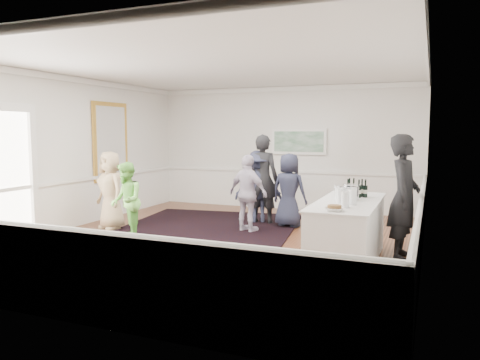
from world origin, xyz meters
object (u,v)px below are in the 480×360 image
at_px(serving_table, 347,232).
at_px(ice_bucket, 351,192).
at_px(guest_dark_b, 263,179).
at_px(bartender, 404,197).
at_px(guest_navy, 289,190).
at_px(nut_bowl, 334,208).
at_px(guest_tan, 111,190).
at_px(guest_lilac, 248,193).
at_px(guest_green, 126,201).
at_px(guest_dark_a, 258,187).

distance_m(serving_table, ice_bucket, 0.62).
xyz_separation_m(guest_dark_b, ice_bucket, (2.31, -2.34, 0.10)).
xyz_separation_m(bartender, guest_navy, (-2.41, 1.74, -0.21)).
distance_m(serving_table, guest_dark_b, 3.43).
xyz_separation_m(bartender, nut_bowl, (-0.80, -1.60, 0.01)).
height_order(ice_bucket, nut_bowl, ice_bucket).
distance_m(serving_table, guest_tan, 5.08).
relative_size(serving_table, guest_lilac, 1.53).
relative_size(serving_table, guest_tan, 1.48).
distance_m(bartender, nut_bowl, 1.78).
bearing_deg(bartender, guest_green, 100.48).
xyz_separation_m(serving_table, guest_dark_b, (-2.29, 2.50, 0.50)).
distance_m(ice_bucket, nut_bowl, 1.15).
relative_size(guest_tan, guest_dark_a, 1.01).
relative_size(guest_tan, guest_lilac, 1.03).
bearing_deg(nut_bowl, guest_dark_a, 124.02).
distance_m(bartender, guest_navy, 2.98).
height_order(guest_dark_a, nut_bowl, guest_dark_a).
distance_m(guest_green, ice_bucket, 4.18).
height_order(guest_green, guest_dark_a, guest_dark_a).
relative_size(guest_green, guest_dark_b, 0.74).
distance_m(guest_tan, guest_dark_a, 3.20).
relative_size(serving_table, ice_bucket, 9.28).
bearing_deg(bartender, guest_tan, 93.05).
xyz_separation_m(bartender, ice_bucket, (-0.76, -0.45, 0.09)).
height_order(serving_table, guest_dark_a, guest_dark_a).
bearing_deg(serving_table, guest_navy, 124.88).
height_order(guest_green, nut_bowl, guest_green).
distance_m(serving_table, guest_green, 4.16).
xyz_separation_m(guest_navy, ice_bucket, (1.65, -2.19, 0.30)).
bearing_deg(guest_green, bartender, 57.93).
bearing_deg(guest_dark_b, guest_dark_a, -19.71).
bearing_deg(guest_lilac, bartender, -179.61).
bearing_deg(guest_green, ice_bucket, 52.96).
relative_size(ice_bucket, nut_bowl, 1.04).
bearing_deg(guest_dark_b, guest_navy, 166.21).
bearing_deg(guest_green, serving_table, 50.75).
bearing_deg(nut_bowl, guest_green, 166.00).
distance_m(guest_lilac, ice_bucket, 2.68).
bearing_deg(bartender, guest_navy, 58.22).
relative_size(bartender, ice_bucket, 7.71).
relative_size(bartender, guest_navy, 1.27).
distance_m(guest_dark_b, nut_bowl, 4.16).
xyz_separation_m(guest_tan, guest_dark_b, (2.72, 1.80, 0.17)).
xyz_separation_m(serving_table, guest_dark_a, (-2.40, 2.54, 0.32)).
bearing_deg(ice_bucket, guest_navy, 127.05).
relative_size(bartender, guest_tan, 1.23).
height_order(guest_tan, nut_bowl, guest_tan).
bearing_deg(bartender, guest_lilac, 77.00).
bearing_deg(guest_navy, guest_green, 50.87).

